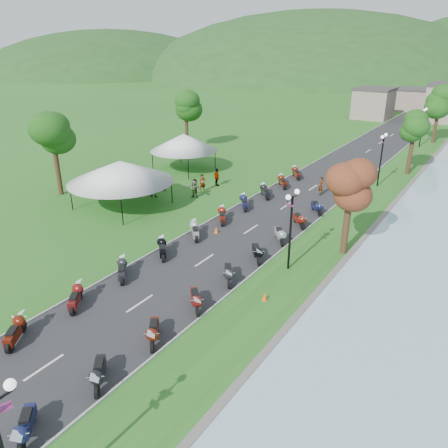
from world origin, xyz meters
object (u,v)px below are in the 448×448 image
Objects in this scene: vendor_tent_main at (122,184)px; pedestrian_c at (149,189)px; pedestrian_b at (154,197)px; pedestrian_a at (203,191)px.

vendor_tent_main is 5.39m from pedestrian_c.
pedestrian_b is 1.03× the size of pedestrian_c.
pedestrian_c is (-1.50, 4.78, -2.00)m from vendor_tent_main.
pedestrian_b is at bearing 173.49° from pedestrian_a.
pedestrian_b is (0.44, 3.32, -2.00)m from vendor_tent_main.
pedestrian_a is at bearing 64.48° from vendor_tent_main.
vendor_tent_main reaches higher than pedestrian_b.
vendor_tent_main is 3.43× the size of pedestrian_b.
vendor_tent_main is 3.90m from pedestrian_b.
pedestrian_b is 2.42m from pedestrian_c.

